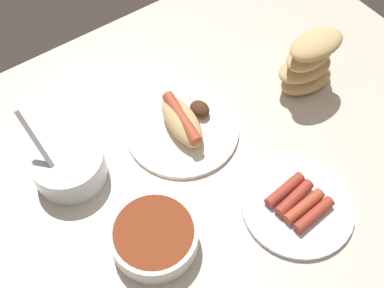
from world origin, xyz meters
TOP-DOWN VIEW (x-y plane):
  - ground_plane at (0.00, 0.00)cm, footprint 120.00×90.00cm
  - plate_hotdog_assembled at (-1.09, -8.72)cm, footprint 23.11×23.11cm
  - bowl_chili at (16.72, 8.41)cm, footprint 15.29×15.29cm
  - bread_stack at (-29.37, -3.60)cm, footprint 13.89×9.13cm
  - bowl_coleslaw at (22.16, -12.55)cm, footprint 13.76×13.76cm
  - plate_sausages at (-8.30, 17.72)cm, footprint 20.76×20.76cm

SIDE VIEW (x-z plane):
  - ground_plane at x=0.00cm, z-range -3.00..0.00cm
  - plate_sausages at x=-8.30cm, z-range -0.64..2.43cm
  - plate_hotdog_assembled at x=-1.09cm, z-range -0.98..4.63cm
  - bowl_chili at x=16.72cm, z-range 0.24..5.26cm
  - bowl_coleslaw at x=22.16cm, z-range -4.41..11.55cm
  - bread_stack at x=-29.37cm, z-range 0.00..14.40cm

